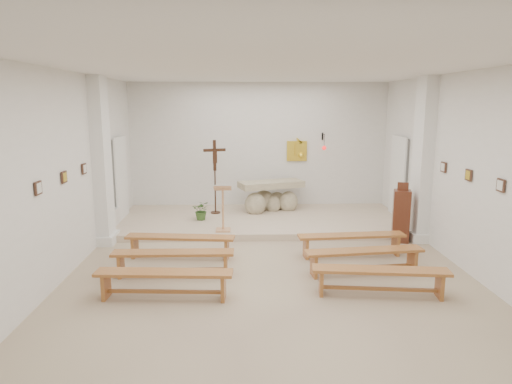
{
  "coord_description": "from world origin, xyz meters",
  "views": [
    {
      "loc": [
        -0.47,
        -7.49,
        2.95
      ],
      "look_at": [
        -0.18,
        1.6,
        1.17
      ],
      "focal_mm": 32.0,
      "sensor_mm": 36.0,
      "label": 1
    }
  ],
  "objects_px": {
    "bench_left_front": "(180,241)",
    "bench_left_second": "(173,258)",
    "bench_right_front": "(351,240)",
    "crucifix_stand": "(215,171)",
    "bench_right_third": "(380,276)",
    "altar": "(270,198)",
    "bench_left_third": "(164,278)",
    "donation_pedestal": "(401,216)",
    "lectern": "(223,208)",
    "bench_right_second": "(364,256)"
  },
  "relations": [
    {
      "from": "altar",
      "to": "bench_left_front",
      "type": "xyz_separation_m",
      "value": [
        -1.94,
        -3.27,
        -0.15
      ]
    },
    {
      "from": "lectern",
      "to": "crucifix_stand",
      "type": "relative_size",
      "value": 0.57
    },
    {
      "from": "bench_right_third",
      "to": "bench_right_front",
      "type": "bearing_deg",
      "value": 96.52
    },
    {
      "from": "crucifix_stand",
      "to": "altar",
      "type": "bearing_deg",
      "value": -7.17
    },
    {
      "from": "donation_pedestal",
      "to": "bench_left_third",
      "type": "bearing_deg",
      "value": -133.19
    },
    {
      "from": "bench_left_third",
      "to": "bench_right_third",
      "type": "bearing_deg",
      "value": 3.39
    },
    {
      "from": "altar",
      "to": "donation_pedestal",
      "type": "bearing_deg",
      "value": -59.91
    },
    {
      "from": "altar",
      "to": "bench_right_front",
      "type": "distance_m",
      "value": 3.55
    },
    {
      "from": "crucifix_stand",
      "to": "bench_left_second",
      "type": "relative_size",
      "value": 0.9
    },
    {
      "from": "altar",
      "to": "bench_left_front",
      "type": "distance_m",
      "value": 3.8
    },
    {
      "from": "bench_right_second",
      "to": "bench_left_front",
      "type": "bearing_deg",
      "value": 157.76
    },
    {
      "from": "bench_left_front",
      "to": "bench_left_second",
      "type": "height_order",
      "value": "same"
    },
    {
      "from": "bench_left_third",
      "to": "donation_pedestal",
      "type": "bearing_deg",
      "value": 34.71
    },
    {
      "from": "bench_right_front",
      "to": "altar",
      "type": "bearing_deg",
      "value": 108.59
    },
    {
      "from": "altar",
      "to": "crucifix_stand",
      "type": "distance_m",
      "value": 1.64
    },
    {
      "from": "crucifix_stand",
      "to": "bench_right_third",
      "type": "bearing_deg",
      "value": -77.09
    },
    {
      "from": "bench_left_front",
      "to": "bench_left_third",
      "type": "xyz_separation_m",
      "value": [
        0.0,
        -1.87,
        0.0
      ]
    },
    {
      "from": "lectern",
      "to": "bench_right_front",
      "type": "bearing_deg",
      "value": -28.51
    },
    {
      "from": "bench_left_front",
      "to": "altar",
      "type": "bearing_deg",
      "value": 65.31
    },
    {
      "from": "donation_pedestal",
      "to": "bench_left_second",
      "type": "bearing_deg",
      "value": -142.45
    },
    {
      "from": "lectern",
      "to": "donation_pedestal",
      "type": "distance_m",
      "value": 3.86
    },
    {
      "from": "donation_pedestal",
      "to": "bench_left_third",
      "type": "relative_size",
      "value": 0.62
    },
    {
      "from": "donation_pedestal",
      "to": "bench_right_third",
      "type": "distance_m",
      "value": 3.1
    },
    {
      "from": "bench_left_second",
      "to": "bench_left_third",
      "type": "xyz_separation_m",
      "value": [
        0.0,
        -0.94,
        0.0
      ]
    },
    {
      "from": "bench_right_front",
      "to": "donation_pedestal",
      "type": "bearing_deg",
      "value": 31.55
    },
    {
      "from": "bench_left_front",
      "to": "lectern",
      "type": "bearing_deg",
      "value": 66.27
    },
    {
      "from": "bench_right_third",
      "to": "bench_left_third",
      "type": "bearing_deg",
      "value": -173.48
    },
    {
      "from": "donation_pedestal",
      "to": "bench_right_front",
      "type": "xyz_separation_m",
      "value": [
        -1.29,
        -0.93,
        -0.24
      ]
    },
    {
      "from": "crucifix_stand",
      "to": "bench_right_front",
      "type": "bearing_deg",
      "value": -64.03
    },
    {
      "from": "bench_right_second",
      "to": "bench_right_third",
      "type": "distance_m",
      "value": 0.94
    },
    {
      "from": "lectern",
      "to": "bench_right_third",
      "type": "bearing_deg",
      "value": -52.28
    },
    {
      "from": "altar",
      "to": "bench_left_second",
      "type": "height_order",
      "value": "altar"
    },
    {
      "from": "bench_right_third",
      "to": "lectern",
      "type": "bearing_deg",
      "value": 134.86
    },
    {
      "from": "crucifix_stand",
      "to": "bench_right_third",
      "type": "xyz_separation_m",
      "value": [
        2.81,
        -4.9,
        -0.91
      ]
    },
    {
      "from": "bench_left_front",
      "to": "bench_right_front",
      "type": "relative_size",
      "value": 1.0
    },
    {
      "from": "bench_left_front",
      "to": "crucifix_stand",
      "type": "bearing_deg",
      "value": 86.43
    },
    {
      "from": "altar",
      "to": "bench_right_front",
      "type": "xyz_separation_m",
      "value": [
        1.38,
        -3.27,
        -0.15
      ]
    },
    {
      "from": "bench_right_front",
      "to": "bench_left_second",
      "type": "xyz_separation_m",
      "value": [
        -3.32,
        -0.94,
        0.0
      ]
    },
    {
      "from": "altar",
      "to": "bench_left_second",
      "type": "distance_m",
      "value": 4.63
    },
    {
      "from": "bench_right_second",
      "to": "bench_right_third",
      "type": "xyz_separation_m",
      "value": [
        0.0,
        -0.94,
        0.0
      ]
    },
    {
      "from": "donation_pedestal",
      "to": "crucifix_stand",
      "type": "bearing_deg",
      "value": 168.45
    },
    {
      "from": "bench_left_third",
      "to": "lectern",
      "type": "bearing_deg",
      "value": 79.94
    },
    {
      "from": "bench_right_front",
      "to": "bench_right_third",
      "type": "distance_m",
      "value": 1.87
    },
    {
      "from": "lectern",
      "to": "donation_pedestal",
      "type": "xyz_separation_m",
      "value": [
        3.84,
        -0.42,
        -0.11
      ]
    },
    {
      "from": "bench_left_second",
      "to": "bench_left_front",
      "type": "bearing_deg",
      "value": 90.3
    },
    {
      "from": "bench_left_front",
      "to": "bench_right_third",
      "type": "bearing_deg",
      "value": -23.43
    },
    {
      "from": "altar",
      "to": "crucifix_stand",
      "type": "height_order",
      "value": "crucifix_stand"
    },
    {
      "from": "altar",
      "to": "bench_right_third",
      "type": "xyz_separation_m",
      "value": [
        1.38,
        -5.14,
        -0.15
      ]
    },
    {
      "from": "lectern",
      "to": "bench_left_third",
      "type": "bearing_deg",
      "value": -104.08
    },
    {
      "from": "donation_pedestal",
      "to": "bench_left_third",
      "type": "xyz_separation_m",
      "value": [
        -4.61,
        -2.8,
        -0.24
      ]
    }
  ]
}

